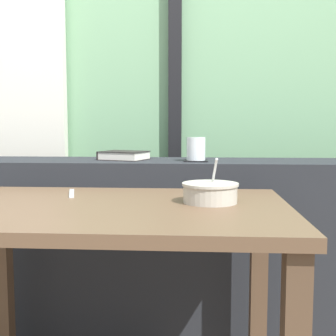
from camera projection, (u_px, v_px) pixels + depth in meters
name	position (u px, v px, depth m)	size (l,w,h in m)	color
outdoor_backdrop	(163.00, 45.00, 2.44)	(4.80, 0.08, 2.80)	#7AAD7F
curtain_left_panel	(14.00, 72.00, 2.41)	(0.56, 0.06, 2.50)	silver
window_divider_post	(175.00, 61.00, 2.37)	(0.07, 0.05, 2.60)	black
dark_console_ledge	(154.00, 249.00, 1.99)	(2.80, 0.36, 0.81)	#23262B
breakfast_table	(112.00, 242.00, 1.34)	(1.08, 0.71, 0.72)	brown
coaster_square	(196.00, 161.00, 1.88)	(0.10, 0.10, 0.01)	black
juice_glass	(196.00, 149.00, 1.88)	(0.08, 0.08, 0.10)	white
closed_book	(124.00, 155.00, 1.97)	(0.23, 0.21, 0.04)	black
soup_bowl	(210.00, 192.00, 1.37)	(0.18, 0.18, 0.14)	#BCB7A8
fork_utensil	(72.00, 193.00, 1.54)	(0.02, 0.17, 0.01)	silver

